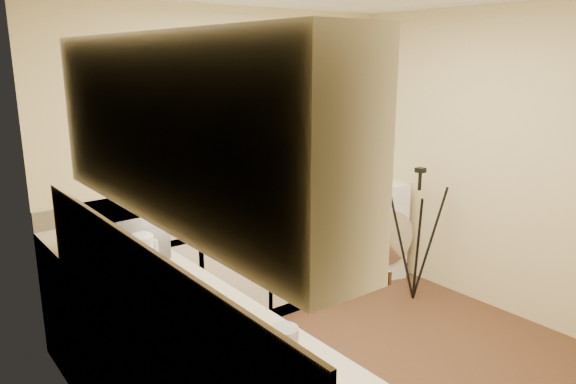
{
  "coord_description": "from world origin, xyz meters",
  "views": [
    {
      "loc": [
        -2.36,
        -2.33,
        2.07
      ],
      "look_at": [
        -0.15,
        0.55,
        1.15
      ],
      "focal_mm": 33.9,
      "sensor_mm": 36.0,
      "label": 1
    }
  ],
  "objects": [
    {
      "name": "cup_back",
      "position": [
        1.06,
        1.27,
        0.95
      ],
      "size": [
        0.13,
        0.13,
        0.1
      ],
      "primitive_type": "imported",
      "rotation": [
        0.0,
        0.0,
        -0.07
      ],
      "color": "white",
      "rests_on": "worktop_back"
    },
    {
      "name": "dish_rack",
      "position": [
        0.84,
        1.24,
        0.93
      ],
      "size": [
        0.51,
        0.44,
        0.06
      ],
      "primitive_type": "cube",
      "rotation": [
        0.0,
        0.0,
        0.32
      ],
      "color": "white",
      "rests_on": "worktop_back"
    },
    {
      "name": "sink",
      "position": [
        0.2,
        1.2,
        0.91
      ],
      "size": [
        0.82,
        0.46,
        0.03
      ],
      "primitive_type": "cube",
      "color": "tan",
      "rests_on": "worktop_back"
    },
    {
      "name": "windowsill",
      "position": [
        0.2,
        1.43,
        1.04
      ],
      "size": [
        1.6,
        0.14,
        0.03
      ],
      "primitive_type": "cube",
      "color": "white",
      "rests_on": "wall_back"
    },
    {
      "name": "laptop",
      "position": [
        -0.54,
        1.17,
        0.97
      ],
      "size": [
        0.45,
        0.44,
        0.27
      ],
      "rotation": [
        0.0,
        0.0,
        -0.31
      ],
      "color": "#A2A2AA",
      "rests_on": "worktop_back"
    },
    {
      "name": "cup_left",
      "position": [
        -1.34,
        -0.69,
        0.94
      ],
      "size": [
        0.1,
        0.1,
        0.09
      ],
      "primitive_type": "imported",
      "rotation": [
        0.0,
        0.0,
        -0.06
      ],
      "color": "beige",
      "rests_on": "worktop_left"
    },
    {
      "name": "worktop_back",
      "position": [
        0.0,
        1.2,
        0.88
      ],
      "size": [
        3.2,
        0.6,
        0.04
      ],
      "primitive_type": "cube",
      "color": "beige",
      "rests_on": "base_cabinet_back"
    },
    {
      "name": "washing_machine",
      "position": [
        1.25,
        1.19,
        0.46
      ],
      "size": [
        0.78,
        0.77,
        0.91
      ],
      "primitive_type": "cube",
      "rotation": [
        0.0,
        0.0,
        -0.26
      ],
      "color": "white",
      "rests_on": "floor"
    },
    {
      "name": "base_cabinet_back",
      "position": [
        -0.33,
        1.2,
        0.43
      ],
      "size": [
        2.55,
        0.6,
        0.86
      ],
      "primitive_type": "cube",
      "color": "silver",
      "rests_on": "floor"
    },
    {
      "name": "soap_bottle_clear",
      "position": [
        0.89,
        1.4,
        1.16
      ],
      "size": [
        0.12,
        0.13,
        0.21
      ],
      "primitive_type": "imported",
      "rotation": [
        0.0,
        0.0,
        0.37
      ],
      "color": "#999999",
      "rests_on": "windowsill"
    },
    {
      "name": "wall_left",
      "position": [
        -1.6,
        0.0,
        1.23
      ],
      "size": [
        0.0,
        3.0,
        3.0
      ],
      "primitive_type": "plane",
      "rotation": [
        1.57,
        0.0,
        1.57
      ],
      "color": "beige",
      "rests_on": "ground"
    },
    {
      "name": "plant_b",
      "position": [
        -0.1,
        1.41,
        1.16
      ],
      "size": [
        0.13,
        0.11,
        0.22
      ],
      "primitive_type": "imported",
      "rotation": [
        0.0,
        0.0,
        -0.13
      ],
      "color": "#999999",
      "rests_on": "windowsill"
    },
    {
      "name": "wall_back",
      "position": [
        0.0,
        1.5,
        1.23
      ],
      "size": [
        3.2,
        0.0,
        3.2
      ],
      "primitive_type": "plane",
      "rotation": [
        1.57,
        0.0,
        0.0
      ],
      "color": "beige",
      "rests_on": "ground"
    },
    {
      "name": "wall_right",
      "position": [
        1.6,
        0.0,
        1.23
      ],
      "size": [
        0.0,
        3.0,
        3.0
      ],
      "primitive_type": "plane",
      "rotation": [
        1.57,
        0.0,
        -1.57
      ],
      "color": "beige",
      "rests_on": "ground"
    },
    {
      "name": "tripod",
      "position": [
        1.18,
        0.48,
        0.58
      ],
      "size": [
        0.71,
        0.71,
        1.17
      ],
      "primitive_type": null,
      "rotation": [
        0.0,
        0.0,
        -0.28
      ],
      "color": "black",
      "rests_on": "floor"
    },
    {
      "name": "faucet",
      "position": [
        0.2,
        1.38,
        1.02
      ],
      "size": [
        0.03,
        0.03,
        0.24
      ],
      "primitive_type": "cylinder",
      "color": "silver",
      "rests_on": "worktop_back"
    },
    {
      "name": "splashback_left",
      "position": [
        -1.59,
        -0.3,
        1.12
      ],
      "size": [
        0.02,
        2.4,
        0.45
      ],
      "primitive_type": "cube",
      "color": "beige",
      "rests_on": "wall_left"
    },
    {
      "name": "soap_bottle_green",
      "position": [
        0.8,
        1.4,
        1.18
      ],
      "size": [
        0.12,
        0.12,
        0.27
      ],
      "primitive_type": "imported",
      "rotation": [
        0.0,
        0.0,
        -0.19
      ],
      "color": "green",
      "rests_on": "windowsill"
    },
    {
      "name": "glass_jug",
      "position": [
        -1.23,
        -0.84,
        0.98
      ],
      "size": [
        0.11,
        0.11,
        0.16
      ],
      "primitive_type": "cylinder",
      "color": "silver",
      "rests_on": "worktop_left"
    },
    {
      "name": "plant_d",
      "position": [
        0.54,
        1.4,
        1.15
      ],
      "size": [
        0.22,
        0.21,
        0.2
      ],
      "primitive_type": "imported",
      "rotation": [
        0.0,
        0.0,
        0.33
      ],
      "color": "#999999",
      "rests_on": "windowsill"
    },
    {
      "name": "microwave",
      "position": [
        -1.26,
        0.72,
        1.05
      ],
      "size": [
        0.38,
        0.55,
        0.29
      ],
      "primitive_type": "imported",
      "rotation": [
        0.0,
        0.0,
        1.61
      ],
      "color": "white",
      "rests_on": "worktop_left"
    },
    {
      "name": "worktop_left",
      "position": [
        -1.3,
        -0.3,
        0.88
      ],
      "size": [
        0.6,
        2.4,
        0.04
      ],
      "primitive_type": "cube",
      "color": "beige",
      "rests_on": "base_cabinet_left"
    },
    {
      "name": "steel_jar",
      "position": [
        -1.38,
        -0.51,
        0.96
      ],
      "size": [
        0.09,
        0.09,
        0.12
      ],
      "primitive_type": "cylinder",
      "color": "silver",
      "rests_on": "worktop_left"
    },
    {
      "name": "plant_c",
      "position": [
        0.22,
        1.42,
        1.17
      ],
      "size": [
        0.16,
        0.16,
        0.24
      ],
      "primitive_type": "imported",
      "rotation": [
        0.0,
        0.0,
        -0.27
      ],
      "color": "#999999",
      "rests_on": "windowsill"
    },
    {
      "name": "window_glass",
      "position": [
        0.2,
        1.49,
        1.55
      ],
      "size": [
        1.5,
        0.02,
        1.0
      ],
      "primitive_type": "cube",
      "color": "black",
      "rests_on": "wall_back"
    },
    {
      "name": "window_blind",
      "position": [
        0.2,
        1.46,
        1.92
      ],
      "size": [
        1.5,
        0.02,
        0.25
      ],
      "primitive_type": "cube",
      "color": "tan",
      "rests_on": "wall_back"
    },
    {
      "name": "floor",
      "position": [
        0.0,
        0.0,
        0.0
      ],
      "size": [
        3.2,
        3.2,
        0.0
      ],
      "primitive_type": "plane",
      "color": "#523220",
      "rests_on": "ground"
    },
    {
      "name": "upper_cabinet",
      "position": [
        -1.44,
        -0.45,
        1.8
      ],
      "size": [
        0.28,
        1.9,
        0.7
      ],
      "primitive_type": "cube",
      "color": "silver",
      "rests_on": "wall_left"
    },
    {
      "name": "splashback_back",
      "position": [
        0.0,
        1.49,
        0.97
      ],
      "size": [
        3.2,
        0.02,
        0.14
      ],
      "primitive_type": "cube",
      "color": "beige",
      "rests_on": "wall_back"
    },
    {
      "name": "kettle",
      "position": [
        -1.27,
        0.43,
        1.0
      ],
      "size": [
        0.15,
        0.15,
        0.19
      ],
      "primitive_type": "cylinder",
      "color": "white",
      "rests_on": "worktop_left"
    }
  ]
}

